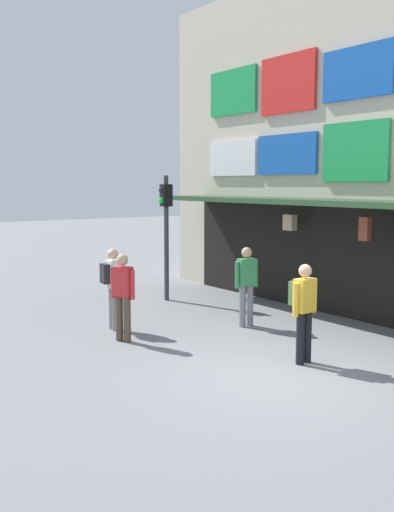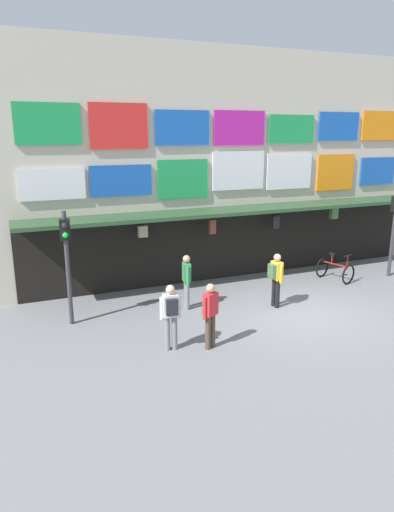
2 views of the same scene
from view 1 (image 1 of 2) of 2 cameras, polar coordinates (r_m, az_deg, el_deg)
ground_plane at (r=9.68m, az=8.52°, el=-11.23°), size 80.00×80.00×0.00m
traffic_light_near at (r=15.30m, az=-2.98°, el=3.69°), size 0.31×0.34×3.20m
pedestrian_in_black at (r=11.46m, az=-7.06°, el=-3.45°), size 0.48×0.36×1.68m
pedestrian_in_green at (r=12.39m, az=-8.08°, el=-2.52°), size 0.53×0.39×1.68m
pedestrian_in_purple at (r=10.15m, az=10.08°, el=-4.66°), size 0.37×0.53×1.68m
pedestrian_in_yellow at (r=12.60m, az=4.72°, el=-2.48°), size 0.29×0.52×1.68m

